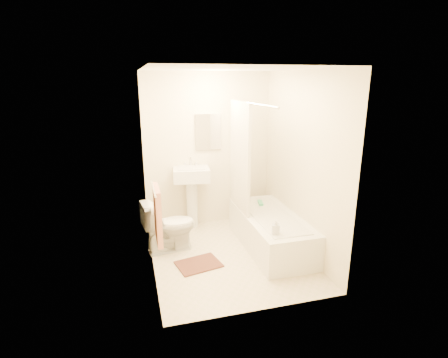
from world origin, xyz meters
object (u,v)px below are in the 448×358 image
object	(u,v)px
toilet	(169,226)
bath_mat	(199,264)
soap_bottle	(276,227)
sink	(192,195)
bathtub	(270,231)

from	to	relation	value
toilet	bath_mat	distance (m)	0.69
soap_bottle	bath_mat	bearing A→B (deg)	159.13
sink	soap_bottle	distance (m)	1.71
bath_mat	soap_bottle	world-z (taller)	soap_bottle
bath_mat	bathtub	bearing A→B (deg)	13.03
toilet	bath_mat	bearing A→B (deg)	-157.67
bath_mat	soap_bottle	distance (m)	1.10
sink	bath_mat	size ratio (longest dim) A/B	1.99
sink	bath_mat	world-z (taller)	sink
bathtub	soap_bottle	bearing A→B (deg)	-107.79
sink	bathtub	size ratio (longest dim) A/B	0.64
soap_bottle	bathtub	bearing A→B (deg)	72.21
bath_mat	soap_bottle	size ratio (longest dim) A/B	2.79
sink	soap_bottle	size ratio (longest dim) A/B	5.55
bath_mat	sink	bearing A→B (deg)	83.21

